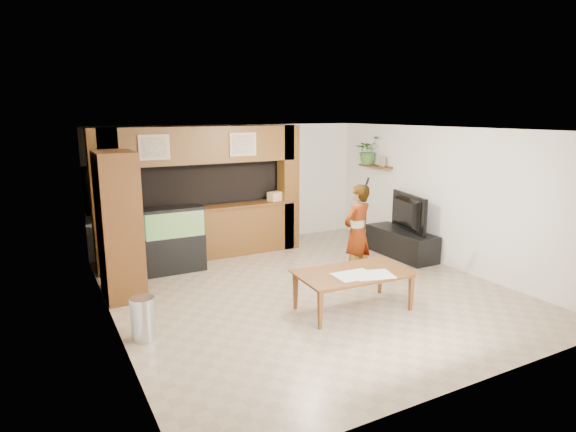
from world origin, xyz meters
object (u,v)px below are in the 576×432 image
pantry_cabinet (119,226)px  aquarium (174,241)px  television (403,212)px  person (357,232)px  dining_table (354,291)px

pantry_cabinet → aquarium: bearing=36.7°
television → person: size_ratio=0.77×
pantry_cabinet → television: 5.37m
television → person: person is taller
pantry_cabinet → television: (5.35, -0.40, -0.24)m
pantry_cabinet → person: size_ratio=1.37×
aquarium → television: bearing=-14.6°
pantry_cabinet → dining_table: 3.73m
pantry_cabinet → aquarium: 1.41m
television → aquarium: bearing=88.0°
dining_table → television: bearing=39.6°
person → aquarium: bearing=-50.6°
pantry_cabinet → aquarium: pantry_cabinet is taller
dining_table → person: bearing=56.1°
dining_table → pantry_cabinet: bearing=146.0°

